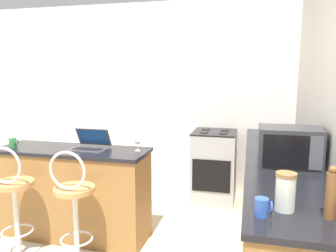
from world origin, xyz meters
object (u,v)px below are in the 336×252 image
Objects in this scene: pepper_mill at (331,194)px; mug_blue at (262,207)px; microwave at (289,147)px; wine_glass_tall at (138,141)px; mug_green at (13,142)px; laptop at (91,144)px; mug_white at (288,144)px; bar_stool_near at (14,205)px; bar_stool_far at (74,212)px; stove_range at (214,166)px; storage_jar at (285,192)px.

pepper_mill is 2.87× the size of mug_blue.
mug_blue is at bearing -102.90° from microwave.
wine_glass_tall reaches higher than mug_green.
microwave is at bearing -5.55° from laptop.
mug_white is at bearing 79.87° from mug_blue.
pepper_mill is 2.80× the size of mug_white.
bar_stool_near is 1.00× the size of bar_stool_far.
mug_blue is at bearing -36.92° from laptop.
bar_stool_near is 10.34× the size of mug_white.
pepper_mill is at bearing 9.44° from mug_blue.
wine_glass_tall is 1.65m from mug_blue.
laptop reaches higher than mug_blue.
microwave reaches higher than bar_stool_far.
microwave is at bearing -8.77° from wine_glass_tall.
mug_white is at bearing 28.88° from bar_stool_far.
mug_white is (-0.04, 1.57, -0.08)m from pepper_mill.
stove_range is 9.14× the size of mug_white.
wine_glass_tall is at bearing 171.23° from microwave.
mug_blue is 0.46× the size of storage_jar.
microwave is at bearing 12.01° from bar_stool_far.
bar_stool_far is 7.84× the size of wine_glass_tall.
mug_white is (0.06, 0.61, -0.11)m from microwave.
storage_jar is at bearing -75.13° from stove_range.
stove_range is at bearing 36.49° from mug_green.
mug_white is 1.53m from storage_jar.
bar_stool_near is 0.59m from bar_stool_far.
mug_blue reaches higher than stove_range.
storage_jar is (-0.17, -1.52, 0.06)m from mug_white.
mug_blue is at bearing -100.13° from mug_white.
mug_blue is at bearing -170.56° from pepper_mill.
microwave is 3.55× the size of wine_glass_tall.
mug_green is (-0.90, 0.42, 0.46)m from bar_stool_far.
pepper_mill is at bearing -30.64° from laptop.
microwave reaches higher than mug_white.
pepper_mill reaches higher than bar_stool_near.
pepper_mill is at bearing -70.81° from stove_range.
bar_stool_near is 0.70m from mug_green.
stove_range is at bearing 49.57° from laptop.
bar_stool_far reaches higher than mug_white.
bar_stool_far is 4.91× the size of storage_jar.
bar_stool_far is 2.98× the size of laptop.
mug_green is (-0.31, 0.42, 0.46)m from bar_stool_near.
bar_stool_near is 2.40m from microwave.
pepper_mill is (0.10, -0.96, -0.02)m from microwave.
storage_jar is at bearing -96.40° from mug_white.
storage_jar is at bearing -32.45° from laptop.
mug_white is (0.79, -0.83, 0.50)m from stove_range.
wine_glass_tall is (-1.34, 0.21, -0.06)m from microwave.
bar_stool_far is 2.21× the size of microwave.
laptop is 1.65× the size of storage_jar.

